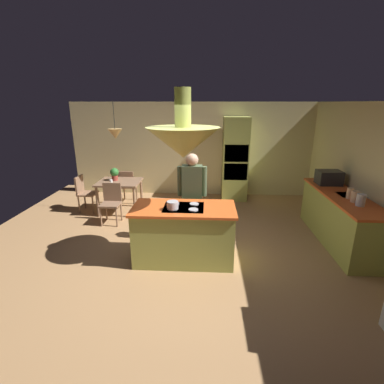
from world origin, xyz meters
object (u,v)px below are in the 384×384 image
at_px(canister_tea, 350,193).
at_px(cooking_pot_on_cooktop, 173,205).
at_px(person_at_island, 192,193).
at_px(chair_by_back_wall, 127,184).
at_px(microwave_on_counter, 329,177).
at_px(oven_tower, 235,159).
at_px(kitchen_island, 184,233).
at_px(canister_sugar, 355,197).
at_px(chair_at_corner, 84,191).
at_px(potted_plant_on_table, 114,173).
at_px(chair_facing_island, 111,200).
at_px(cup_on_table, 111,182).
at_px(canister_flour, 361,200).
at_px(dining_table, 120,186).

distance_m(canister_tea, cooking_pot_on_cooktop, 3.08).
bearing_deg(person_at_island, chair_by_back_wall, 131.26).
bearing_deg(microwave_on_counter, chair_by_back_wall, 164.79).
relative_size(oven_tower, chair_by_back_wall, 2.51).
bearing_deg(kitchen_island, oven_tower, 71.27).
bearing_deg(canister_sugar, cooking_pot_on_cooktop, -169.97).
xyz_separation_m(person_at_island, canister_sugar, (2.74, -0.28, 0.07)).
height_order(oven_tower, cooking_pot_on_cooktop, oven_tower).
xyz_separation_m(chair_at_corner, potted_plant_on_table, (0.75, 0.07, 0.42)).
bearing_deg(oven_tower, potted_plant_on_table, -159.91).
xyz_separation_m(person_at_island, chair_at_corner, (-2.66, 1.42, -0.46)).
bearing_deg(kitchen_island, chair_facing_island, 139.14).
height_order(chair_at_corner, cup_on_table, chair_at_corner).
distance_m(kitchen_island, microwave_on_counter, 3.27).
height_order(potted_plant_on_table, canister_sugar, canister_sugar).
height_order(kitchen_island, canister_tea, canister_tea).
relative_size(microwave_on_counter, cooking_pot_on_cooktop, 2.56).
bearing_deg(kitchen_island, chair_by_back_wall, 121.92).
bearing_deg(cup_on_table, potted_plant_on_table, 89.82).
bearing_deg(canister_tea, potted_plant_on_table, 161.12).
bearing_deg(chair_facing_island, cooking_pot_on_cooktop, -46.11).
height_order(chair_by_back_wall, cup_on_table, chair_by_back_wall).
distance_m(cup_on_table, canister_flour, 4.96).
bearing_deg(canister_sugar, dining_table, 159.48).
height_order(person_at_island, cooking_pot_on_cooktop, person_at_island).
relative_size(dining_table, chair_facing_island, 1.12).
xyz_separation_m(person_at_island, cup_on_table, (-1.92, 1.21, -0.16)).
bearing_deg(kitchen_island, microwave_on_counter, 27.77).
distance_m(chair_by_back_wall, canister_sugar, 5.13).
distance_m(canister_flour, microwave_on_counter, 1.28).
height_order(kitchen_island, chair_facing_island, kitchen_island).
relative_size(cup_on_table, cooking_pot_on_cooktop, 0.50).
relative_size(oven_tower, chair_at_corner, 2.51).
distance_m(chair_facing_island, cup_on_table, 0.54).
xyz_separation_m(chair_facing_island, chair_at_corner, (-0.87, 0.63, 0.00)).
bearing_deg(chair_by_back_wall, cup_on_table, 81.63).
height_order(oven_tower, potted_plant_on_table, oven_tower).
height_order(chair_facing_island, potted_plant_on_table, potted_plant_on_table).
relative_size(chair_facing_island, potted_plant_on_table, 2.90).
height_order(oven_tower, dining_table, oven_tower).
bearing_deg(dining_table, kitchen_island, -51.01).
xyz_separation_m(kitchen_island, canister_tea, (2.84, 0.58, 0.56)).
relative_size(kitchen_island, potted_plant_on_table, 5.52).
bearing_deg(canister_sugar, canister_flour, -90.00).
relative_size(chair_by_back_wall, potted_plant_on_table, 2.90).
bearing_deg(potted_plant_on_table, chair_by_back_wall, 77.62).
bearing_deg(microwave_on_counter, canister_flour, -90.00).
height_order(potted_plant_on_table, cup_on_table, potted_plant_on_table).
distance_m(potted_plant_on_table, microwave_on_counter, 4.71).
relative_size(cup_on_table, microwave_on_counter, 0.20).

